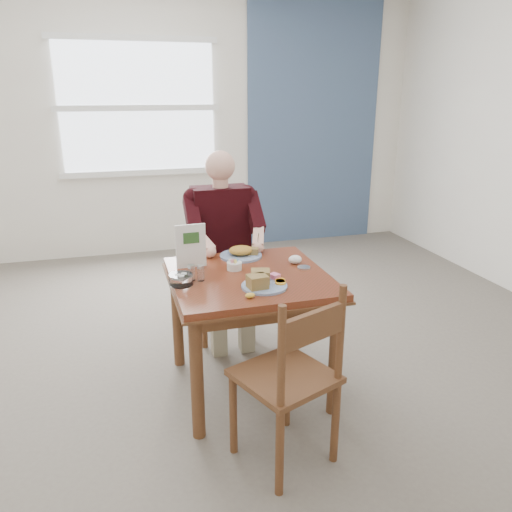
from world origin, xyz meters
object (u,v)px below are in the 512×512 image
object	(u,v)px
near_plate	(262,282)
far_plate	(242,253)
table	(249,292)
chair_far	(221,273)
chair_near	(291,378)
diner	(223,233)

from	to	relation	value
near_plate	far_plate	bearing A→B (deg)	87.49
table	near_plate	world-z (taller)	near_plate
chair_far	far_plate	world-z (taller)	chair_far
chair_far	near_plate	world-z (taller)	chair_far
chair_near	near_plate	xyz separation A→B (m)	(0.00, 0.50, 0.30)
chair_far	chair_near	bearing A→B (deg)	-89.52
chair_near	diner	world-z (taller)	diner
chair_far	near_plate	bearing A→B (deg)	-89.02
table	chair_near	bearing A→B (deg)	-88.97
chair_far	chair_near	world-z (taller)	same
diner	chair_far	bearing A→B (deg)	90.01
table	diner	distance (m)	0.73
table	diner	bearing A→B (deg)	90.00
near_plate	far_plate	world-z (taller)	near_plate
chair_far	near_plate	distance (m)	1.05
chair_near	diner	bearing A→B (deg)	90.51
table	diner	size ratio (longest dim) A/B	0.66
table	near_plate	distance (m)	0.25
table	chair_near	world-z (taller)	chair_near
near_plate	chair_far	bearing A→B (deg)	90.98
diner	near_plate	bearing A→B (deg)	-88.93
diner	near_plate	size ratio (longest dim) A/B	5.12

